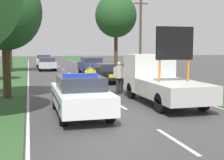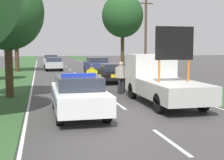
# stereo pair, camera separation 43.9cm
# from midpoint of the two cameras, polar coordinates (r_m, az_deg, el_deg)

# --- Properties ---
(ground_plane) EXTENTS (160.00, 160.00, 0.00)m
(ground_plane) POSITION_cam_midpoint_polar(r_m,az_deg,el_deg) (11.68, 5.02, -6.43)
(ground_plane) COLOR #3D3A3A
(lane_markings) EXTENTS (7.82, 70.58, 0.01)m
(lane_markings) POSITION_cam_midpoint_polar(r_m,az_deg,el_deg) (30.54, -6.33, 1.26)
(lane_markings) COLOR silver
(lane_markings) RESTS_ON ground
(grass_verge_left) EXTENTS (3.64, 120.00, 0.03)m
(grass_verge_left) POSITION_cam_midpoint_polar(r_m,az_deg,el_deg) (31.02, -17.13, 1.12)
(grass_verge_left) COLOR #2D5128
(grass_verge_left) RESTS_ON ground
(grass_verge_right) EXTENTS (3.64, 120.00, 0.03)m
(grass_verge_right) POSITION_cam_midpoint_polar(r_m,az_deg,el_deg) (32.32, 3.77, 1.56)
(grass_verge_right) COLOR #2D5128
(grass_verge_right) RESTS_ON ground
(police_car) EXTENTS (1.80, 4.67, 1.56)m
(police_car) POSITION_cam_midpoint_polar(r_m,az_deg,el_deg) (11.62, -5.11, -2.68)
(police_car) COLOR white
(police_car) RESTS_ON ground
(work_truck) EXTENTS (2.07, 5.59, 3.35)m
(work_truck) POSITION_cam_midpoint_polar(r_m,az_deg,el_deg) (14.38, 9.65, 0.06)
(work_truck) COLOR white
(work_truck) RESTS_ON ground
(road_barrier) EXTENTS (3.32, 0.08, 1.02)m
(road_barrier) POSITION_cam_midpoint_polar(r_m,az_deg,el_deg) (17.05, -1.29, 0.43)
(road_barrier) COLOR black
(road_barrier) RESTS_ON ground
(police_officer) EXTENTS (0.58, 0.37, 1.62)m
(police_officer) POSITION_cam_midpoint_polar(r_m,az_deg,el_deg) (15.91, -2.91, 0.42)
(police_officer) COLOR #191E38
(police_officer) RESTS_ON ground
(pedestrian_civilian) EXTENTS (0.63, 0.40, 1.75)m
(pedestrian_civilian) POSITION_cam_midpoint_polar(r_m,az_deg,el_deg) (16.67, 2.41, 0.89)
(pedestrian_civilian) COLOR #232326
(pedestrian_civilian) RESTS_ON ground
(traffic_cone_near_police) EXTENTS (0.48, 0.48, 0.66)m
(traffic_cone_near_police) POSITION_cam_midpoint_polar(r_m,az_deg,el_deg) (16.79, -1.15, -1.46)
(traffic_cone_near_police) COLOR black
(traffic_cone_near_police) RESTS_ON ground
(traffic_cone_centre_front) EXTENTS (0.45, 0.45, 0.62)m
(traffic_cone_centre_front) POSITION_cam_midpoint_polar(r_m,az_deg,el_deg) (12.62, -0.28, -4.06)
(traffic_cone_centre_front) COLOR black
(traffic_cone_centre_front) RESTS_ON ground
(queued_car_sedan_black) EXTENTS (1.90, 4.10, 1.35)m
(queued_car_sedan_black) POSITION_cam_midpoint_polar(r_m,az_deg,el_deg) (22.40, 0.72, 1.40)
(queued_car_sedan_black) COLOR black
(queued_car_sedan_black) RESTS_ON ground
(queued_car_hatch_blue) EXTENTS (1.93, 4.40, 1.57)m
(queued_car_hatch_blue) POSITION_cam_midpoint_polar(r_m,az_deg,el_deg) (29.35, -2.36, 2.69)
(queued_car_hatch_blue) COLOR navy
(queued_car_hatch_blue) RESTS_ON ground
(queued_car_sedan_silver) EXTENTS (1.81, 4.40, 1.41)m
(queued_car_sedan_silver) POSITION_cam_midpoint_polar(r_m,az_deg,el_deg) (34.82, -10.30, 2.99)
(queued_car_sedan_silver) COLOR #B2B2B7
(queued_car_sedan_silver) RESTS_ON ground
(queued_car_van_white) EXTENTS (1.78, 4.22, 1.55)m
(queued_car_van_white) POSITION_cam_midpoint_polar(r_m,az_deg,el_deg) (41.02, -10.83, 3.53)
(queued_car_van_white) COLOR silver
(queued_car_van_white) RESTS_ON ground
(roadside_tree_near_left) EXTENTS (3.55, 3.55, 6.09)m
(roadside_tree_near_left) POSITION_cam_midpoint_polar(r_m,az_deg,el_deg) (16.21, -17.89, 11.70)
(roadside_tree_near_left) COLOR #42301E
(roadside_tree_near_left) RESTS_ON ground
(roadside_tree_near_right) EXTENTS (4.91, 4.91, 8.83)m
(roadside_tree_near_right) POSITION_cam_midpoint_polar(r_m,az_deg,el_deg) (37.67, 2.28, 11.66)
(roadside_tree_near_right) COLOR #42301E
(roadside_tree_near_right) RESTS_ON ground
(roadside_tree_mid_right) EXTENTS (4.43, 4.43, 8.09)m
(roadside_tree_mid_right) POSITION_cam_midpoint_polar(r_m,az_deg,el_deg) (33.38, -16.86, 11.30)
(roadside_tree_mid_right) COLOR #42301E
(roadside_tree_mid_right) RESTS_ON ground
(utility_pole) EXTENTS (1.20, 0.20, 6.83)m
(utility_pole) POSITION_cam_midpoint_polar(r_m,az_deg,el_deg) (26.65, 6.65, 8.16)
(utility_pole) COLOR #473828
(utility_pole) RESTS_ON ground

